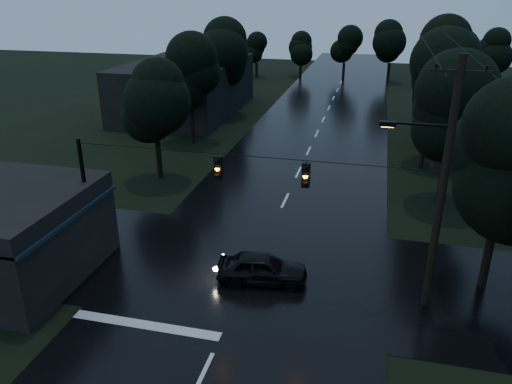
% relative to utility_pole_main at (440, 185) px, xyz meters
% --- Properties ---
extents(main_road, '(12.00, 120.00, 0.02)m').
position_rel_utility_pole_main_xyz_m(main_road, '(-7.41, 19.00, -5.26)').
color(main_road, black).
rests_on(main_road, ground).
extents(cross_street, '(60.00, 9.00, 0.02)m').
position_rel_utility_pole_main_xyz_m(cross_street, '(-7.41, 1.00, -5.26)').
color(cross_street, black).
rests_on(cross_street, ground).
extents(building_far_right, '(10.00, 14.00, 4.40)m').
position_rel_utility_pole_main_xyz_m(building_far_right, '(6.59, 23.00, -3.06)').
color(building_far_right, black).
rests_on(building_far_right, ground).
extents(building_far_left, '(10.00, 16.00, 5.00)m').
position_rel_utility_pole_main_xyz_m(building_far_left, '(-21.41, 29.00, -2.76)').
color(building_far_left, black).
rests_on(building_far_left, ground).
extents(utility_pole_main, '(3.50, 0.30, 10.00)m').
position_rel_utility_pole_main_xyz_m(utility_pole_main, '(0.00, 0.00, 0.00)').
color(utility_pole_main, black).
rests_on(utility_pole_main, ground).
extents(utility_pole_far, '(2.00, 0.30, 7.50)m').
position_rel_utility_pole_main_xyz_m(utility_pole_far, '(0.89, 17.00, -1.38)').
color(utility_pole_far, black).
rests_on(utility_pole_far, ground).
extents(anchor_pole_left, '(0.18, 0.18, 6.00)m').
position_rel_utility_pole_main_xyz_m(anchor_pole_left, '(-14.91, 0.00, -2.26)').
color(anchor_pole_left, black).
rests_on(anchor_pole_left, ground).
extents(span_signals, '(15.00, 0.37, 1.12)m').
position_rel_utility_pole_main_xyz_m(span_signals, '(-6.85, -0.01, -0.01)').
color(span_signals, black).
rests_on(span_signals, ground).
extents(tree_corner_near, '(4.48, 4.48, 9.44)m').
position_rel_utility_pole_main_xyz_m(tree_corner_near, '(2.59, 2.00, 0.74)').
color(tree_corner_near, black).
rests_on(tree_corner_near, ground).
extents(tree_left_a, '(3.92, 3.92, 8.26)m').
position_rel_utility_pole_main_xyz_m(tree_left_a, '(-16.41, 11.00, -0.02)').
color(tree_left_a, black).
rests_on(tree_left_a, ground).
extents(tree_left_b, '(4.20, 4.20, 8.85)m').
position_rel_utility_pole_main_xyz_m(tree_left_b, '(-17.01, 19.00, 0.36)').
color(tree_left_b, black).
rests_on(tree_left_b, ground).
extents(tree_left_c, '(4.48, 4.48, 9.44)m').
position_rel_utility_pole_main_xyz_m(tree_left_c, '(-17.61, 29.00, 0.74)').
color(tree_left_c, black).
rests_on(tree_left_c, ground).
extents(tree_right_a, '(4.20, 4.20, 8.85)m').
position_rel_utility_pole_main_xyz_m(tree_right_a, '(1.59, 11.00, 0.36)').
color(tree_right_a, black).
rests_on(tree_right_a, ground).
extents(tree_right_b, '(4.48, 4.48, 9.44)m').
position_rel_utility_pole_main_xyz_m(tree_right_b, '(2.19, 19.00, 0.74)').
color(tree_right_b, black).
rests_on(tree_right_b, ground).
extents(tree_right_c, '(4.76, 4.76, 10.03)m').
position_rel_utility_pole_main_xyz_m(tree_right_c, '(2.79, 29.00, 1.11)').
color(tree_right_c, black).
rests_on(tree_right_c, ground).
extents(car, '(4.11, 2.09, 1.34)m').
position_rel_utility_pole_main_xyz_m(car, '(-6.77, 0.09, -4.59)').
color(car, black).
rests_on(car, ground).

